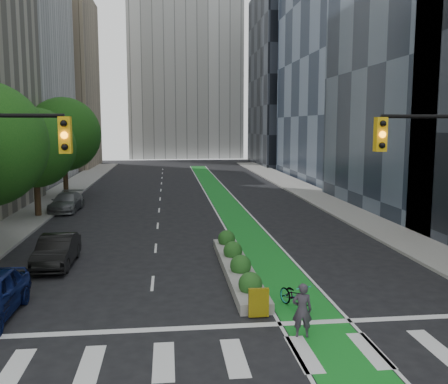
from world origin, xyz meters
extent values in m
plane|color=black|center=(0.00, 0.00, 0.00)|extent=(160.00, 160.00, 0.00)
cube|color=gray|center=(-11.80, 25.00, 0.07)|extent=(3.60, 90.00, 0.15)
cube|color=gray|center=(11.80, 25.00, 0.07)|extent=(3.60, 90.00, 0.15)
cube|color=#177F24|center=(3.00, 30.00, 0.01)|extent=(2.20, 70.00, 0.01)
cube|color=tan|center=(-20.00, 66.00, 13.00)|extent=(14.00, 16.00, 26.00)
cube|color=#19212D|center=(21.00, 45.00, 21.00)|extent=(14.00, 24.00, 42.00)
cube|color=black|center=(20.00, 68.00, 14.00)|extent=(14.00, 18.00, 28.00)
cylinder|color=black|center=(-11.00, 22.00, 2.24)|extent=(0.44, 0.44, 4.48)
sphere|color=#0D3F10|center=(-11.00, 22.00, 4.96)|extent=(5.60, 5.60, 5.60)
cylinder|color=black|center=(-11.00, 32.00, 2.58)|extent=(0.44, 0.44, 5.15)
sphere|color=#0D3F10|center=(-11.00, 32.00, 5.70)|extent=(6.60, 6.60, 6.60)
cube|color=gold|center=(-4.70, 0.50, 6.25)|extent=(0.34, 0.28, 1.05)
sphere|color=orange|center=(-4.70, 0.34, 6.25)|extent=(0.20, 0.20, 0.20)
cube|color=gold|center=(4.70, 0.50, 6.25)|extent=(0.34, 0.28, 1.05)
sphere|color=orange|center=(4.70, 0.34, 6.25)|extent=(0.20, 0.20, 0.20)
cube|color=gray|center=(1.20, 7.00, 0.20)|extent=(1.20, 10.00, 0.40)
cube|color=yellow|center=(1.20, 1.80, 0.55)|extent=(0.70, 0.12, 1.00)
sphere|color=#194C19|center=(1.20, 3.50, 0.65)|extent=(0.90, 0.90, 0.90)
sphere|color=#194C19|center=(1.20, 6.00, 0.65)|extent=(0.90, 0.90, 0.90)
sphere|color=#194C19|center=(1.20, 8.50, 0.65)|extent=(0.90, 0.90, 0.90)
sphere|color=#194C19|center=(1.20, 11.00, 0.65)|extent=(0.90, 0.90, 0.90)
imported|color=gray|center=(2.66, 2.51, 0.47)|extent=(1.26, 1.90, 0.95)
imported|color=#39333D|center=(2.26, 0.16, 0.86)|extent=(0.68, 0.49, 1.72)
imported|color=black|center=(-7.00, 9.12, 0.72)|extent=(1.52, 4.37, 1.44)
imported|color=slate|center=(-9.50, 24.43, 0.70)|extent=(2.18, 4.94, 1.41)
camera|label=1|loc=(-1.82, -14.24, 6.54)|focal=40.00mm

